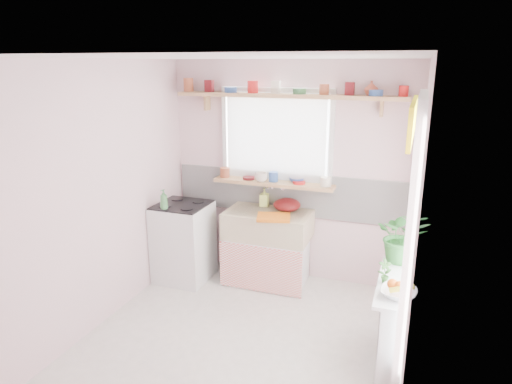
% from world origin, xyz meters
% --- Properties ---
extents(room, '(3.20, 3.20, 3.20)m').
position_xyz_m(room, '(0.66, 0.86, 1.37)').
color(room, white).
rests_on(room, ground).
extents(sink_unit, '(0.95, 0.65, 1.11)m').
position_xyz_m(sink_unit, '(-0.15, 1.29, 0.43)').
color(sink_unit, white).
rests_on(sink_unit, ground).
extents(cooker, '(0.58, 0.58, 0.93)m').
position_xyz_m(cooker, '(-1.10, 1.05, 0.46)').
color(cooker, white).
rests_on(cooker, ground).
extents(radiator_ledge, '(0.22, 0.95, 0.78)m').
position_xyz_m(radiator_ledge, '(1.30, 0.20, 0.40)').
color(radiator_ledge, white).
rests_on(radiator_ledge, ground).
extents(windowsill, '(1.40, 0.22, 0.04)m').
position_xyz_m(windowsill, '(-0.15, 1.48, 1.14)').
color(windowsill, tan).
rests_on(windowsill, room).
extents(pine_shelf, '(2.52, 0.24, 0.04)m').
position_xyz_m(pine_shelf, '(0.00, 1.47, 2.12)').
color(pine_shelf, tan).
rests_on(pine_shelf, room).
extents(shelf_crockery, '(2.47, 0.11, 0.12)m').
position_xyz_m(shelf_crockery, '(-0.02, 1.47, 2.19)').
color(shelf_crockery, '#A55133').
rests_on(shelf_crockery, pine_shelf).
extents(sill_crockery, '(1.35, 0.11, 0.12)m').
position_xyz_m(sill_crockery, '(-0.15, 1.48, 1.22)').
color(sill_crockery, '#A55133').
rests_on(sill_crockery, windowsill).
extents(dish_tray, '(0.41, 0.35, 0.04)m').
position_xyz_m(dish_tray, '(-0.02, 1.10, 0.87)').
color(dish_tray, orange).
rests_on(dish_tray, sink_unit).
extents(colander, '(0.33, 0.33, 0.14)m').
position_xyz_m(colander, '(0.03, 1.42, 0.92)').
color(colander, '#550E0F').
rests_on(colander, sink_unit).
extents(jade_plant, '(0.47, 0.42, 0.48)m').
position_xyz_m(jade_plant, '(1.31, 0.60, 1.01)').
color(jade_plant, '#296629').
rests_on(jade_plant, radiator_ledge).
extents(fruit_bowl, '(0.29, 0.29, 0.06)m').
position_xyz_m(fruit_bowl, '(1.33, -0.07, 0.81)').
color(fruit_bowl, silver).
rests_on(fruit_bowl, radiator_ledge).
extents(herb_pot, '(0.12, 0.11, 0.20)m').
position_xyz_m(herb_pot, '(1.21, 0.13, 0.87)').
color(herb_pot, '#316528').
rests_on(herb_pot, radiator_ledge).
extents(soap_bottle_sink, '(0.11, 0.11, 0.21)m').
position_xyz_m(soap_bottle_sink, '(-0.27, 1.50, 0.96)').
color(soap_bottle_sink, '#E4F96E').
rests_on(soap_bottle_sink, sink_unit).
extents(sill_cup, '(0.17, 0.17, 0.11)m').
position_xyz_m(sill_cup, '(-0.27, 1.42, 1.21)').
color(sill_cup, silver).
rests_on(sill_cup, windowsill).
extents(sill_bowl, '(0.22, 0.22, 0.05)m').
position_xyz_m(sill_bowl, '(0.11, 1.54, 1.19)').
color(sill_bowl, '#304F9C').
rests_on(sill_bowl, windowsill).
extents(shelf_vase, '(0.18, 0.18, 0.15)m').
position_xyz_m(shelf_vase, '(0.86, 1.52, 2.21)').
color(shelf_vase, '#B85138').
rests_on(shelf_vase, pine_shelf).
extents(cooker_bottle, '(0.10, 0.10, 0.22)m').
position_xyz_m(cooker_bottle, '(-1.20, 0.83, 1.02)').
color(cooker_bottle, '#44894A').
rests_on(cooker_bottle, cooker).
extents(fruit, '(0.20, 0.14, 0.10)m').
position_xyz_m(fruit, '(1.34, -0.06, 0.87)').
color(fruit, orange).
rests_on(fruit, fruit_bowl).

